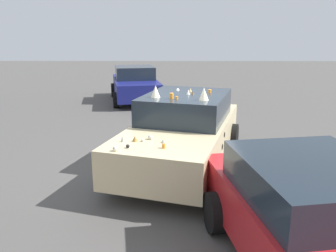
# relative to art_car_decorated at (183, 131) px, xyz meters

# --- Properties ---
(ground_plane) EXTENTS (60.00, 60.00, 0.00)m
(ground_plane) POSITION_rel_art_car_decorated_xyz_m (-0.08, 0.02, -0.78)
(ground_plane) COLOR #514F4C
(art_car_decorated) EXTENTS (4.81, 3.04, 1.78)m
(art_car_decorated) POSITION_rel_art_car_decorated_xyz_m (0.00, 0.00, 0.00)
(art_car_decorated) COLOR beige
(art_car_decorated) RESTS_ON ground
(parked_sedan_row_back_center) EXTENTS (4.27, 2.54, 1.47)m
(parked_sedan_row_back_center) POSITION_rel_art_car_decorated_xyz_m (7.44, 1.76, -0.06)
(parked_sedan_row_back_center) COLOR navy
(parked_sedan_row_back_center) RESTS_ON ground
(parked_sedan_far_left) EXTENTS (4.35, 2.45, 1.38)m
(parked_sedan_far_left) POSITION_rel_art_car_decorated_xyz_m (-3.71, -1.43, -0.08)
(parked_sedan_far_left) COLOR red
(parked_sedan_far_left) RESTS_ON ground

